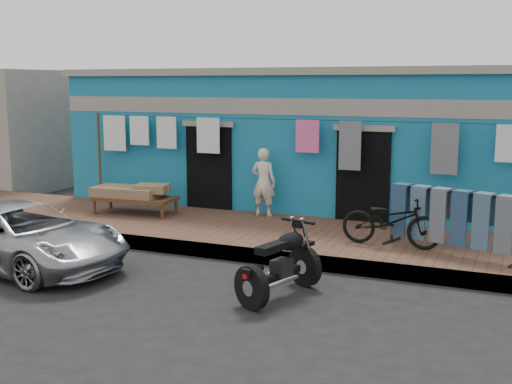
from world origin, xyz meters
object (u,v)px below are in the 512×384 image
at_px(car, 20,235).
at_px(jeans_rack, 451,220).
at_px(seated_person, 264,182).
at_px(charpoy, 135,199).
at_px(motorcycle, 280,261).
at_px(bicycle, 391,215).

relative_size(car, jeans_rack, 1.70).
distance_m(seated_person, charpoy, 2.81).
relative_size(motorcycle, jeans_rack, 0.74).
bearing_deg(charpoy, bicycle, -6.67).
relative_size(bicycle, charpoy, 0.90).
height_order(car, motorcycle, car).
bearing_deg(car, seated_person, -23.89).
height_order(motorcycle, charpoy, motorcycle).
relative_size(car, seated_person, 2.73).
distance_m(car, motorcycle, 4.51).
relative_size(seated_person, jeans_rack, 0.62).
xyz_separation_m(car, seated_person, (2.55, 4.40, 0.42)).
bearing_deg(car, jeans_rack, -60.36).
xyz_separation_m(car, charpoy, (-0.09, 3.53, 0.00)).
height_order(bicycle, jeans_rack, bicycle).
height_order(seated_person, charpoy, seated_person).
bearing_deg(bicycle, car, 119.69).
height_order(car, jeans_rack, jeans_rack).
xyz_separation_m(seated_person, jeans_rack, (4.00, -1.56, -0.17)).
distance_m(bicycle, jeans_rack, 1.00).
height_order(seated_person, motorcycle, seated_person).
bearing_deg(jeans_rack, bicycle, 177.93).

